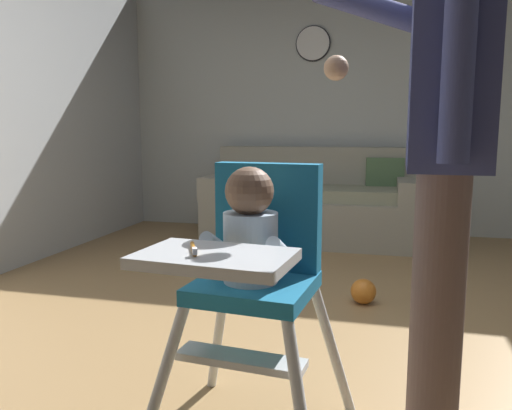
# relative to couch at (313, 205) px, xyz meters

# --- Properties ---
(ground) EXTENTS (6.09, 7.45, 0.10)m
(ground) POSITION_rel_couch_xyz_m (0.25, -2.43, -0.38)
(ground) COLOR #9F7B4E
(wall_far) EXTENTS (5.29, 0.06, 2.55)m
(wall_far) POSITION_rel_couch_xyz_m (0.25, 0.52, 0.94)
(wall_far) COLOR #B6BDBA
(wall_far) RESTS_ON ground
(couch) EXTENTS (1.93, 0.86, 0.86)m
(couch) POSITION_rel_couch_xyz_m (0.00, 0.00, 0.00)
(couch) COLOR gray
(couch) RESTS_ON ground
(high_chair) EXTENTS (0.66, 0.77, 0.92)m
(high_chair) POSITION_rel_couch_xyz_m (0.25, -3.16, 0.30)
(high_chair) COLOR silver
(high_chair) RESTS_ON ground
(adult_standing) EXTENTS (0.51, 0.50, 1.70)m
(adult_standing) POSITION_rel_couch_xyz_m (0.80, -3.18, 0.63)
(adult_standing) COLOR #755D57
(adult_standing) RESTS_ON ground
(toy_ball_second) EXTENTS (0.15, 0.15, 0.15)m
(toy_ball_second) POSITION_rel_couch_xyz_m (0.55, -1.72, -0.26)
(toy_ball_second) COLOR orange
(toy_ball_second) RESTS_ON ground
(wall_clock) EXTENTS (0.35, 0.04, 0.35)m
(wall_clock) POSITION_rel_couch_xyz_m (-0.09, 0.48, 1.54)
(wall_clock) COLOR white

